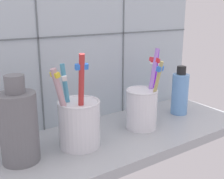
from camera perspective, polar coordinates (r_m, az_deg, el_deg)
The scene contains 6 objects.
counter_slab at distance 61.17cm, azimuth 0.13°, elevation -10.00°, with size 64.00×22.00×2.00cm, color #9EA3A8.
tile_wall_back at distance 65.48cm, azimuth -5.94°, elevation 11.24°, with size 64.00×2.20×45.00cm.
toothbrush_cup_left at distance 55.17cm, azimuth -6.74°, elevation -6.22°, with size 9.72×8.07×18.42cm.
toothbrush_cup_right at distance 63.62cm, azimuth 5.98°, elevation -3.17°, with size 10.58×7.94×17.43cm.
ceramic_vase at distance 51.36cm, azimuth -18.10°, elevation -6.79°, with size 6.54×6.54×15.32cm.
soap_bottle at distance 73.30cm, azimuth 13.37°, elevation -0.63°, with size 4.10×4.10×12.12cm.
Camera 1 is at (-31.25, -45.31, 27.70)cm, focal length 45.94 mm.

